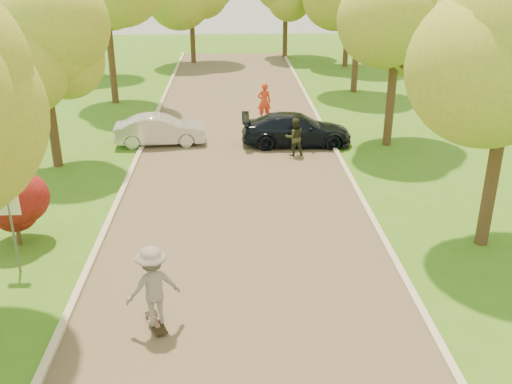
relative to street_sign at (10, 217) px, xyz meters
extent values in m
plane|color=#376B19|center=(5.80, -4.00, -1.56)|extent=(100.00, 100.00, 0.00)
cube|color=#4C4438|center=(5.80, 4.00, -1.56)|extent=(8.00, 60.00, 0.01)
cube|color=#B2AD9E|center=(1.75, 4.00, -1.50)|extent=(0.18, 60.00, 0.12)
cube|color=#B2AD9E|center=(9.85, 4.00, -1.50)|extent=(0.18, 60.00, 0.12)
cylinder|color=#59595E|center=(0.00, 0.00, -0.56)|extent=(0.06, 0.06, 2.00)
cube|color=white|center=(0.00, 0.00, 0.34)|extent=(0.55, 0.04, 0.55)
cylinder|color=#382619|center=(-0.50, 1.50, -1.21)|extent=(0.12, 0.12, 0.70)
sphere|color=#590F0F|center=(-0.50, 1.50, -0.46)|extent=(1.70, 1.70, 1.70)
cylinder|color=#382619|center=(-1.20, 8.00, 0.01)|extent=(0.36, 0.36, 3.15)
sphere|color=olive|center=(-1.20, 8.00, 2.85)|extent=(4.20, 4.20, 4.20)
sphere|color=olive|center=(-0.57, 8.00, 3.48)|extent=(3.15, 3.15, 3.15)
cylinder|color=#382619|center=(-0.80, 18.00, 0.35)|extent=(0.36, 0.36, 3.83)
sphere|color=olive|center=(-0.80, 18.00, 3.70)|extent=(4.80, 4.80, 4.80)
cylinder|color=#382619|center=(12.60, 1.00, 0.35)|extent=(0.36, 0.36, 3.83)
cylinder|color=#382619|center=(12.20, 10.00, 0.12)|extent=(0.36, 0.36, 3.38)
sphere|color=olive|center=(12.20, 10.00, 3.13)|extent=(4.40, 4.40, 4.40)
sphere|color=olive|center=(12.86, 10.00, 3.79)|extent=(3.30, 3.30, 3.30)
cylinder|color=#382619|center=(12.80, 20.00, 0.46)|extent=(0.36, 0.36, 4.05)
cylinder|color=#382619|center=(-3.20, 26.00, 0.24)|extent=(0.36, 0.36, 3.60)
cylinder|color=#382619|center=(13.80, 28.00, 0.35)|extent=(0.36, 0.36, 3.83)
cylinder|color=#382619|center=(2.80, 30.00, 0.12)|extent=(0.36, 0.36, 3.38)
cylinder|color=#382619|center=(9.80, 32.00, 0.24)|extent=(0.36, 0.36, 3.60)
imported|color=#B8B7BD|center=(2.50, 10.50, -0.93)|extent=(3.93, 1.62, 1.26)
imported|color=black|center=(8.31, 10.18, -0.89)|extent=(4.68, 1.95, 1.35)
cube|color=black|center=(3.81, -2.54, -1.45)|extent=(0.61, 0.98, 0.02)
cylinder|color=#BFCC4C|center=(3.76, -2.20, -1.52)|extent=(0.06, 0.08, 0.07)
cylinder|color=#BFCC4C|center=(3.60, -2.26, -1.52)|extent=(0.06, 0.08, 0.07)
cylinder|color=#BFCC4C|center=(4.02, -2.82, -1.52)|extent=(0.06, 0.08, 0.07)
cylinder|color=#BFCC4C|center=(3.86, -2.89, -1.52)|extent=(0.06, 0.08, 0.07)
imported|color=slate|center=(3.81, -2.54, -0.51)|extent=(1.37, 1.10, 1.86)
imported|color=red|center=(7.16, 14.13, -0.65)|extent=(0.71, 0.50, 1.83)
imported|color=#272C1A|center=(8.07, 8.78, -0.78)|extent=(0.85, 0.71, 1.56)
camera|label=1|loc=(5.56, -13.09, 6.11)|focal=40.00mm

